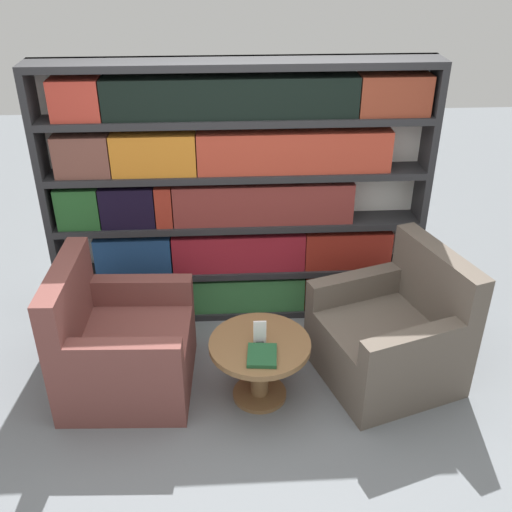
# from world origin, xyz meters

# --- Properties ---
(ground_plane) EXTENTS (14.00, 14.00, 0.00)m
(ground_plane) POSITION_xyz_m (0.00, 0.00, 0.00)
(ground_plane) COLOR slate
(bookshelf) EXTENTS (2.79, 0.30, 1.99)m
(bookshelf) POSITION_xyz_m (-0.04, 1.36, 0.99)
(bookshelf) COLOR silver
(bookshelf) RESTS_ON ground_plane
(armchair_left) EXTENTS (0.87, 0.88, 0.93)m
(armchair_left) POSITION_xyz_m (-0.82, 0.50, 0.31)
(armchair_left) COLOR brown
(armchair_left) RESTS_ON ground_plane
(armchair_right) EXTENTS (1.06, 1.06, 0.93)m
(armchair_right) POSITION_xyz_m (1.02, 0.52, 0.31)
(armchair_right) COLOR brown
(armchair_right) RESTS_ON ground_plane
(coffee_table) EXTENTS (0.66, 0.66, 0.45)m
(coffee_table) POSITION_xyz_m (0.10, 0.33, 0.32)
(coffee_table) COLOR brown
(coffee_table) RESTS_ON ground_plane
(table_sign) EXTENTS (0.08, 0.06, 0.17)m
(table_sign) POSITION_xyz_m (0.10, 0.33, 0.52)
(table_sign) COLOR black
(table_sign) RESTS_ON coffee_table
(stray_book) EXTENTS (0.20, 0.23, 0.03)m
(stray_book) POSITION_xyz_m (0.11, 0.18, 0.46)
(stray_book) COLOR #1E512D
(stray_book) RESTS_ON coffee_table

